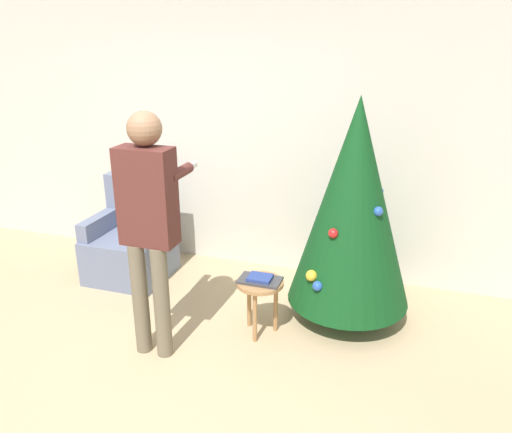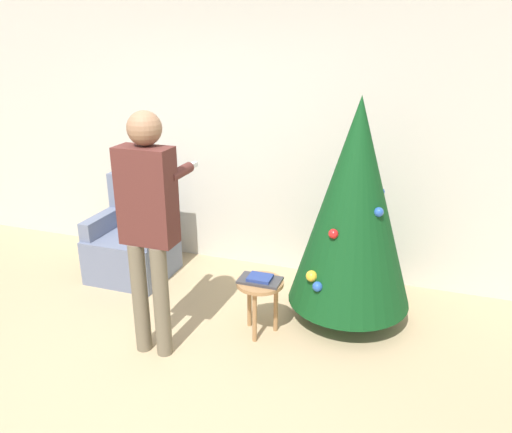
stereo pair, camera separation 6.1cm
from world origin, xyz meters
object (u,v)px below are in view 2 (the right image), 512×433
(armchair, at_px, (135,243))
(side_stool, at_px, (260,290))
(christmas_tree, at_px, (354,205))
(person_standing, at_px, (148,214))

(armchair, height_order, side_stool, armchair)
(christmas_tree, distance_m, person_standing, 1.61)
(side_stool, bearing_deg, armchair, 158.33)
(christmas_tree, bearing_deg, armchair, 176.40)
(christmas_tree, height_order, side_stool, christmas_tree)
(armchair, bearing_deg, person_standing, -51.45)
(christmas_tree, xyz_separation_m, person_standing, (-1.32, -0.92, 0.08))
(christmas_tree, relative_size, person_standing, 1.03)
(side_stool, bearing_deg, christmas_tree, 36.67)
(armchair, xyz_separation_m, side_stool, (1.53, -0.61, 0.05))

